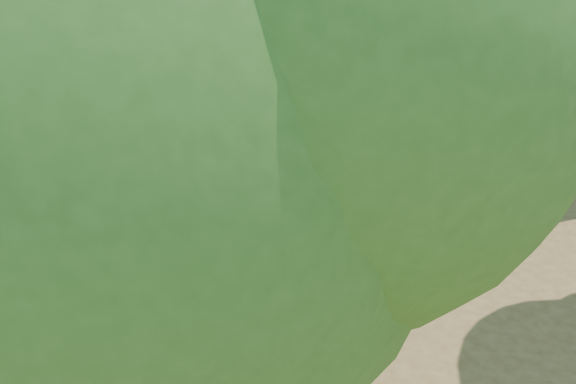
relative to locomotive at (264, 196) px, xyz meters
name	(u,v)px	position (x,y,z in m)	size (l,w,h in m)	color
ground	(340,237)	(2.39, -0.07, -1.81)	(90.00, 90.00, 0.00)	olive
track	(340,235)	(2.39, -0.07, -1.74)	(22.00, 1.00, 0.10)	#3F3D3A
locomotive	(264,196)	(0.00, 0.00, 0.00)	(2.82, 1.33, 3.24)	black
carriage_front	(372,207)	(3.46, -0.07, -1.07)	(3.17, 1.29, 1.64)	#348E1F
carriage_rear	(471,181)	(7.38, -0.06, -1.00)	(3.17, 1.31, 1.64)	#348E1F
oak_sw	(113,114)	(-4.65, -6.48, 4.53)	(8.43, 7.42, 9.37)	#2D2116
fence	(235,140)	(2.39, 7.93, -1.23)	(18.10, 0.10, 1.00)	brown
shrub_west	(147,135)	(-0.83, 9.23, -0.91)	(2.61, 2.01, 1.81)	#2D6B1E
shrub_mid_w	(260,115)	(4.11, 9.23, -0.76)	(3.04, 2.34, 2.11)	#2D6B1E
shrub_mid_e	(295,118)	(5.84, 9.23, -1.15)	(1.89, 1.46, 1.31)	#2D6B1E
shrub_east	(395,96)	(11.39, 9.23, -0.79)	(2.94, 2.27, 2.04)	#2D6B1E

